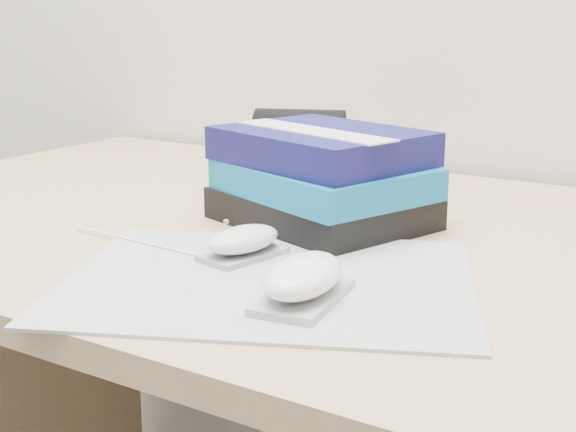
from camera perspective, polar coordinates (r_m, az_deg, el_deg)
The scene contains 7 objects.
desk at distance 1.09m, azimuth 8.31°, elevation -12.79°, with size 1.60×0.80×0.73m.
mousepad at distance 0.79m, azimuth -1.38°, elevation -4.56°, with size 0.40×0.31×0.00m, color gray.
mouse_rear at distance 0.86m, azimuth -3.21°, elevation -1.85°, with size 0.07×0.10×0.04m.
mouse_front at distance 0.73m, azimuth 1.08°, elevation -4.52°, with size 0.08×0.12×0.05m.
usb_cable at distance 0.93m, azimuth -10.62°, elevation -1.78°, with size 0.00×0.00×0.21m, color white.
book_stack at distance 0.99m, azimuth 2.47°, elevation 2.73°, with size 0.29×0.26×0.12m.
pouch at distance 1.18m, azimuth 0.84°, elevation 4.62°, with size 0.15×0.13×0.12m.
Camera 1 is at (0.37, 0.75, 0.99)m, focal length 50.00 mm.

